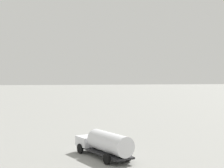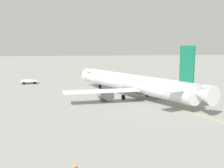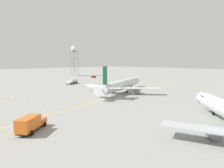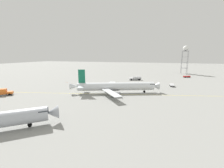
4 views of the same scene
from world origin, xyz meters
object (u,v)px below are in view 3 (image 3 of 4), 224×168
at_px(ops_pickup_truck, 93,77).
at_px(safety_cone_near, 29,97).
at_px(catering_truck_truck, 30,123).
at_px(fuel_tanker_truck, 73,81).
at_px(safety_cone_mid, 14,98).
at_px(airliner_main, 121,85).
at_px(radar_tower, 74,51).
at_px(pushback_tug_truck, 121,82).
at_px(safety_cone_far, 8,98).

distance_m(ops_pickup_truck, safety_cone_near, 91.55).
relative_size(catering_truck_truck, ops_pickup_truck, 1.32).
height_order(catering_truck_truck, ops_pickup_truck, catering_truck_truck).
xyz_separation_m(fuel_tanker_truck, safety_cone_mid, (-24.75, 41.24, -1.29)).
bearing_deg(catering_truck_truck, ops_pickup_truck, 7.21).
distance_m(airliner_main, ops_pickup_truck, 79.48).
bearing_deg(radar_tower, ops_pickup_truck, 177.91).
bearing_deg(airliner_main, pushback_tug_truck, 21.40).
bearing_deg(fuel_tanker_truck, pushback_tug_truck, 124.73).
bearing_deg(safety_cone_far, pushback_tug_truck, -83.33).
distance_m(radar_tower, safety_cone_near, 113.52).
bearing_deg(ops_pickup_truck, safety_cone_near, -169.94).
bearing_deg(fuel_tanker_truck, radar_tower, -146.91).
height_order(radar_tower, safety_cone_mid, radar_tower).
height_order(pushback_tug_truck, safety_cone_near, pushback_tug_truck).
bearing_deg(fuel_tanker_truck, safety_cone_mid, 9.23).
relative_size(airliner_main, catering_truck_truck, 5.41).
height_order(catering_truck_truck, safety_cone_far, catering_truck_truck).
relative_size(radar_tower, safety_cone_far, 49.20).
bearing_deg(airliner_main, catering_truck_truck, -178.13).
height_order(fuel_tanker_truck, safety_cone_far, fuel_tanker_truck).
bearing_deg(airliner_main, radar_tower, 45.03).
bearing_deg(catering_truck_truck, safety_cone_mid, 37.51).
bearing_deg(radar_tower, safety_cone_near, 137.18).
distance_m(airliner_main, safety_cone_near, 36.86).
relative_size(safety_cone_near, safety_cone_far, 1.00).
relative_size(ops_pickup_truck, safety_cone_mid, 10.55).
relative_size(safety_cone_mid, safety_cone_far, 1.00).
distance_m(fuel_tanker_truck, safety_cone_near, 45.52).
bearing_deg(safety_cone_far, safety_cone_near, -113.45).
height_order(safety_cone_near, safety_cone_far, same).
bearing_deg(safety_cone_near, airliner_main, -114.03).
relative_size(airliner_main, safety_cone_mid, 75.46).
relative_size(ops_pickup_truck, radar_tower, 0.21).
bearing_deg(safety_cone_near, pushback_tug_truck, -80.18).
distance_m(fuel_tanker_truck, safety_cone_mid, 48.11).
distance_m(catering_truck_truck, safety_cone_far, 39.10).
relative_size(pushback_tug_truck, safety_cone_far, 8.95).
height_order(airliner_main, radar_tower, radar_tower).
height_order(pushback_tug_truck, radar_tower, radar_tower).
bearing_deg(airliner_main, safety_cone_near, 134.54).
height_order(fuel_tanker_truck, pushback_tug_truck, fuel_tanker_truck).
xyz_separation_m(fuel_tanker_truck, safety_cone_near, (-26.64, 36.89, -1.29)).
height_order(ops_pickup_truck, safety_cone_near, ops_pickup_truck).
xyz_separation_m(airliner_main, safety_cone_near, (14.96, 33.57, -2.81)).
xyz_separation_m(airliner_main, catering_truck_truck, (-20.58, 47.79, -1.43)).
bearing_deg(safety_cone_far, safety_cone_mid, -113.45).
height_order(airliner_main, safety_cone_far, airliner_main).
bearing_deg(safety_cone_far, airliner_main, -113.94).
distance_m(catering_truck_truck, safety_cone_near, 38.31).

